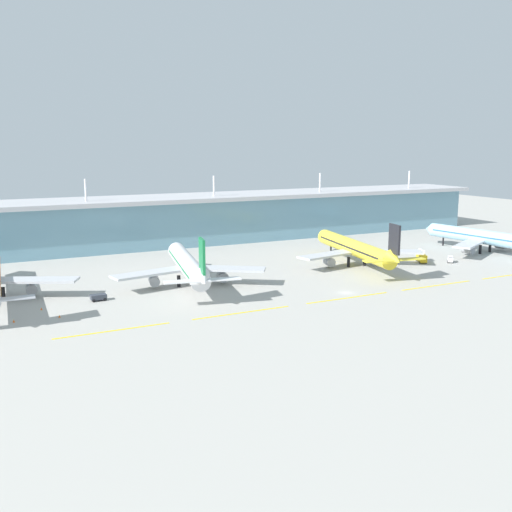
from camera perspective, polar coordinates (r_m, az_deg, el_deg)
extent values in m
plane|color=#A8A59E|center=(177.14, 8.78, -3.57)|extent=(600.00, 600.00, 0.00)
cube|color=#6693A8|center=(268.92, -4.55, 3.52)|extent=(280.00, 28.00, 19.45)
cube|color=#B2B2B7|center=(267.80, -4.58, 5.78)|extent=(288.00, 34.00, 1.80)
cylinder|color=silver|center=(246.33, -16.33, 6.21)|extent=(0.90, 0.90, 9.00)
cylinder|color=silver|center=(262.21, -4.14, 6.86)|extent=(0.90, 0.90, 9.00)
cylinder|color=silver|center=(288.28, 6.28, 7.18)|extent=(0.90, 0.90, 9.00)
cylinder|color=silver|center=(322.06, 14.75, 7.26)|extent=(0.90, 0.90, 9.00)
cube|color=#ADB2BC|center=(151.12, -22.68, -3.85)|extent=(10.15, 3.71, 0.36)
cube|color=#B7BABF|center=(180.10, -20.78, -2.22)|extent=(24.63, 16.30, 0.70)
cylinder|color=gray|center=(182.07, -21.12, -3.01)|extent=(3.43, 4.66, 3.20)
cylinder|color=black|center=(182.10, -23.50, -3.37)|extent=(1.10, 1.10, 3.60)
cylinder|color=silver|center=(185.83, -6.75, -0.78)|extent=(15.68, 51.11, 5.80)
cone|color=silver|center=(212.58, -7.86, 0.65)|extent=(6.19, 5.00, 5.51)
cone|color=silver|center=(158.10, -5.20, -2.35)|extent=(6.13, 7.47, 5.72)
cube|color=#146B38|center=(157.73, -5.30, 0.01)|extent=(1.94, 6.41, 9.50)
cube|color=silver|center=(157.79, -7.20, -2.50)|extent=(10.43, 5.10, 0.36)
cube|color=silver|center=(159.64, -3.29, -2.27)|extent=(10.43, 5.10, 0.36)
cube|color=#B7BABF|center=(180.45, -10.30, -1.66)|extent=(24.85, 11.14, 0.70)
cylinder|color=gray|center=(182.56, -9.93, -2.40)|extent=(4.02, 5.04, 3.20)
cube|color=#B7BABF|center=(183.96, -2.83, -1.26)|extent=(23.79, 18.86, 0.70)
cylinder|color=gray|center=(185.69, -3.28, -2.03)|extent=(4.02, 5.04, 3.20)
cylinder|color=black|center=(205.31, -7.52, -1.04)|extent=(0.70, 0.70, 3.60)
cylinder|color=black|center=(183.49, -7.56, -2.45)|extent=(1.10, 1.10, 3.60)
cylinder|color=black|center=(184.42, -5.59, -2.34)|extent=(1.10, 1.10, 3.60)
cube|color=#146B38|center=(185.75, -6.75, -0.66)|extent=(14.72, 46.12, 0.60)
cylinder|color=yellow|center=(217.54, 9.51, 0.83)|extent=(15.85, 55.23, 5.80)
cone|color=yellow|center=(244.17, 6.54, 1.98)|extent=(6.15, 4.95, 5.51)
cone|color=yellow|center=(190.68, 13.45, -0.35)|extent=(6.07, 7.42, 5.72)
cube|color=black|center=(190.44, 13.39, 1.62)|extent=(1.87, 6.42, 9.50)
cube|color=yellow|center=(188.54, 11.92, -0.47)|extent=(10.42, 4.99, 0.36)
cube|color=yellow|center=(193.88, 14.80, -0.29)|extent=(10.42, 4.99, 0.36)
cube|color=#B7BABF|center=(208.92, 7.05, 0.13)|extent=(24.87, 11.41, 0.70)
cylinder|color=gray|center=(211.21, 7.18, -0.53)|extent=(3.97, 5.01, 3.20)
cube|color=#B7BABF|center=(219.32, 12.83, 0.44)|extent=(23.88, 18.66, 0.70)
cylinder|color=gray|center=(220.50, 12.35, -0.22)|extent=(3.97, 5.01, 3.20)
cylinder|color=black|center=(236.87, 7.34, 0.54)|extent=(0.70, 0.70, 3.60)
cylinder|color=black|center=(214.38, 9.04, -0.58)|extent=(1.10, 1.10, 3.60)
cylinder|color=black|center=(217.13, 10.57, -0.48)|extent=(1.10, 1.10, 3.60)
cube|color=black|center=(217.47, 9.51, 0.93)|extent=(14.87, 49.83, 0.60)
cylinder|color=#9ED1EA|center=(257.85, 21.03, 1.80)|extent=(11.22, 49.10, 5.80)
cone|color=#9ED1EA|center=(273.94, 16.59, 2.56)|extent=(5.92, 4.59, 5.51)
cube|color=#B7BABF|center=(245.88, 20.19, 1.14)|extent=(24.34, 17.40, 0.70)
cylinder|color=gray|center=(248.13, 20.05, 0.58)|extent=(3.68, 4.83, 3.20)
cube|color=#B7BABF|center=(265.34, 23.31, 1.59)|extent=(24.94, 13.00, 0.70)
cylinder|color=gray|center=(265.55, 22.87, 1.02)|extent=(3.68, 4.83, 3.20)
cylinder|color=black|center=(269.52, 17.84, 1.35)|extent=(0.70, 0.70, 3.60)
cylinder|color=black|center=(254.28, 21.08, 0.61)|extent=(1.10, 1.10, 3.60)
cylinder|color=black|center=(259.44, 21.91, 0.74)|extent=(1.10, 1.10, 3.60)
cube|color=#2D5BB7|center=(257.79, 21.04, 1.89)|extent=(10.71, 44.26, 0.60)
cube|color=yellow|center=(144.03, -13.80, -7.11)|extent=(28.00, 0.70, 0.04)
cube|color=yellow|center=(154.53, -1.38, -5.56)|extent=(28.00, 0.70, 0.04)
cube|color=yellow|center=(171.25, 8.99, -4.07)|extent=(28.00, 0.70, 0.04)
cube|color=yellow|center=(192.58, 17.27, -2.77)|extent=(28.00, 0.70, 0.04)
cube|color=yellow|center=(217.15, 23.77, -1.70)|extent=(28.00, 0.70, 0.04)
cube|color=gold|center=(228.90, 15.89, -0.15)|extent=(5.78, 7.55, 2.60)
cylinder|color=silver|center=(229.27, 15.88, 0.42)|extent=(3.69, 4.47, 2.00)
cylinder|color=black|center=(227.01, 16.31, -0.60)|extent=(0.74, 0.96, 0.90)
cylinder|color=black|center=(226.46, 15.73, -0.59)|extent=(0.74, 0.96, 0.90)
cylinder|color=black|center=(231.82, 16.02, -0.35)|extent=(0.74, 0.96, 0.90)
cylinder|color=black|center=(231.28, 15.45, -0.35)|extent=(0.74, 0.96, 0.90)
cube|color=#333842|center=(171.83, -15.17, -3.87)|extent=(4.46, 2.52, 1.40)
cylinder|color=black|center=(173.35, -14.74, -3.96)|extent=(0.91, 0.37, 0.90)
cylinder|color=black|center=(171.32, -14.57, -4.13)|extent=(0.91, 0.37, 0.90)
cylinder|color=black|center=(172.71, -15.73, -4.07)|extent=(0.91, 0.37, 0.90)
cylinder|color=black|center=(170.66, -15.57, -4.24)|extent=(0.91, 0.37, 0.90)
cube|color=silver|center=(231.39, 18.47, -0.31)|extent=(3.75, 3.88, 1.60)
cube|color=silver|center=(231.18, 18.48, -0.03)|extent=(3.51, 3.61, 0.16)
cylinder|color=black|center=(230.35, 18.67, -0.57)|extent=(0.86, 0.90, 0.90)
cylinder|color=black|center=(230.26, 18.27, -0.55)|extent=(0.86, 0.90, 0.90)
cylinder|color=black|center=(232.82, 18.64, -0.45)|extent=(0.86, 0.90, 0.90)
cylinder|color=black|center=(232.73, 18.24, -0.44)|extent=(0.86, 0.90, 0.90)
cone|color=orange|center=(158.52, -18.68, -5.60)|extent=(0.56, 0.56, 0.70)
cone|color=orange|center=(167.28, -20.26, -4.85)|extent=(0.56, 0.56, 0.70)
cone|color=orange|center=(158.35, -22.61, -5.89)|extent=(0.56, 0.56, 0.70)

